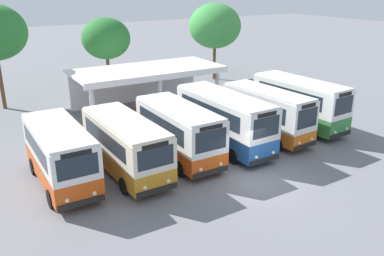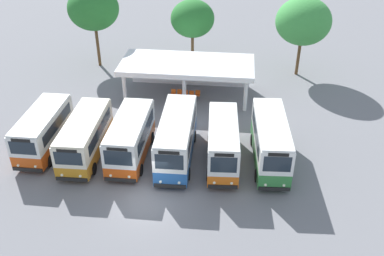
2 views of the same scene
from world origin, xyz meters
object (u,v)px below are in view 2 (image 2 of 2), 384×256
object	(u,v)px
city_bus_nearest_orange	(43,130)
waiting_chair_second_from_end	(179,93)
city_bus_fifth_blue	(223,142)
city_bus_second_in_row	(85,136)
city_bus_middle_cream	(130,137)
waiting_chair_fifth_seat	(198,94)
city_bus_fourth_amber	(177,137)
waiting_chair_fourth_seat	(191,94)
city_bus_far_end_green	(270,141)
waiting_chair_end_by_column	(173,93)
waiting_chair_middle_seat	(185,94)

from	to	relation	value
city_bus_nearest_orange	waiting_chair_second_from_end	xyz separation A→B (m)	(9.06, 9.57, -1.24)
city_bus_fifth_blue	city_bus_nearest_orange	bearing A→B (deg)	178.92
city_bus_second_in_row	waiting_chair_second_from_end	distance (m)	11.57
city_bus_middle_cream	city_bus_nearest_orange	bearing A→B (deg)	177.37
waiting_chair_second_from_end	waiting_chair_fifth_seat	xyz separation A→B (m)	(1.73, 0.02, 0.00)
city_bus_fourth_amber	waiting_chair_fourth_seat	xyz separation A→B (m)	(0.00, 9.54, -1.38)
city_bus_far_end_green	waiting_chair_end_by_column	size ratio (longest dim) A/B	8.80
city_bus_second_in_row	city_bus_middle_cream	xyz separation A→B (m)	(3.40, 0.14, 0.09)
city_bus_nearest_orange	waiting_chair_second_from_end	distance (m)	13.24
waiting_chair_middle_seat	city_bus_second_in_row	bearing A→B (deg)	-122.10
city_bus_fifth_blue	waiting_chair_fifth_seat	size ratio (longest dim) A/B	8.17
waiting_chair_middle_seat	waiting_chair_second_from_end	bearing A→B (deg)	171.58
city_bus_second_in_row	city_bus_fourth_amber	bearing A→B (deg)	3.00
city_bus_second_in_row	city_bus_middle_cream	size ratio (longest dim) A/B	1.05
waiting_chair_middle_seat	waiting_chair_fourth_seat	xyz separation A→B (m)	(0.58, -0.04, 0.00)
waiting_chair_end_by_column	waiting_chair_middle_seat	size ratio (longest dim) A/B	1.00
city_bus_fourth_amber	city_bus_far_end_green	bearing A→B (deg)	2.30
city_bus_fourth_amber	city_bus_fifth_blue	world-z (taller)	city_bus_fourth_amber
waiting_chair_second_from_end	waiting_chair_end_by_column	bearing A→B (deg)	-179.23
city_bus_nearest_orange	city_bus_fifth_blue	xyz separation A→B (m)	(13.62, -0.26, 0.06)
city_bus_second_in_row	waiting_chair_end_by_column	xyz separation A→B (m)	(5.08, 10.01, -1.20)
city_bus_second_in_row	city_bus_far_end_green	size ratio (longest dim) A/B	0.97
city_bus_fourth_amber	waiting_chair_fourth_seat	size ratio (longest dim) A/B	9.23
city_bus_nearest_orange	waiting_chair_fourth_seat	distance (m)	13.97
waiting_chair_end_by_column	waiting_chair_fourth_seat	bearing A→B (deg)	-3.84
city_bus_middle_cream	waiting_chair_middle_seat	size ratio (longest dim) A/B	8.08
city_bus_second_in_row	city_bus_fourth_amber	world-z (taller)	city_bus_fourth_amber
city_bus_nearest_orange	city_bus_fifth_blue	size ratio (longest dim) A/B	0.97
waiting_chair_second_from_end	city_bus_fifth_blue	bearing A→B (deg)	-65.12
city_bus_nearest_orange	city_bus_fourth_amber	xyz separation A→B (m)	(10.21, -0.10, 0.13)
city_bus_far_end_green	waiting_chair_fourth_seat	bearing A→B (deg)	126.31
city_bus_fourth_amber	waiting_chair_fourth_seat	world-z (taller)	city_bus_fourth_amber
waiting_chair_second_from_end	waiting_chair_middle_seat	world-z (taller)	same
waiting_chair_second_from_end	city_bus_second_in_row	bearing A→B (deg)	-119.45
city_bus_middle_cream	city_bus_fourth_amber	size ratio (longest dim) A/B	0.87
city_bus_nearest_orange	waiting_chair_middle_seat	world-z (taller)	city_bus_nearest_orange
city_bus_nearest_orange	waiting_chair_fifth_seat	size ratio (longest dim) A/B	7.89
city_bus_nearest_orange	city_bus_fourth_amber	size ratio (longest dim) A/B	0.85
waiting_chair_middle_seat	waiting_chair_fifth_seat	size ratio (longest dim) A/B	1.00
city_bus_middle_cream	waiting_chair_fourth_seat	xyz separation A→B (m)	(3.41, 9.76, -1.29)
city_bus_second_in_row	waiting_chair_middle_seat	bearing A→B (deg)	57.90
waiting_chair_second_from_end	city_bus_middle_cream	bearing A→B (deg)	-102.85
waiting_chair_end_by_column	waiting_chair_fifth_seat	xyz separation A→B (m)	(2.30, 0.03, 0.00)
city_bus_nearest_orange	city_bus_far_end_green	xyz separation A→B (m)	(17.02, 0.18, 0.16)
city_bus_nearest_orange	city_bus_far_end_green	size ratio (longest dim) A/B	0.90
city_bus_middle_cream	waiting_chair_fourth_seat	bearing A→B (deg)	70.75
city_bus_middle_cream	waiting_chair_end_by_column	world-z (taller)	city_bus_middle_cream
city_bus_nearest_orange	city_bus_fifth_blue	world-z (taller)	city_bus_fifth_blue
waiting_chair_second_from_end	waiting_chair_fourth_seat	xyz separation A→B (m)	(1.15, -0.12, 0.00)
city_bus_fifth_blue	waiting_chair_middle_seat	xyz separation A→B (m)	(-3.98, 9.74, -1.30)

